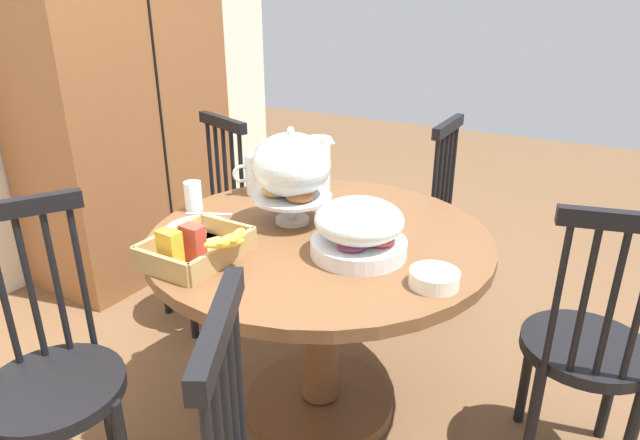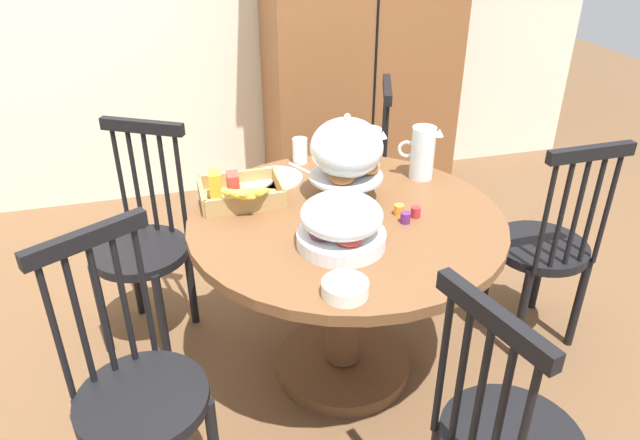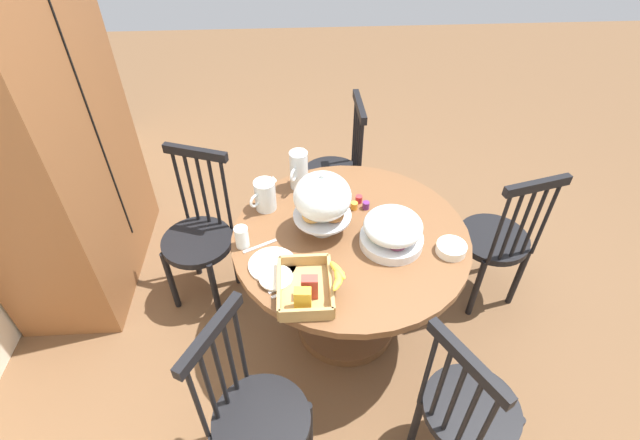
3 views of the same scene
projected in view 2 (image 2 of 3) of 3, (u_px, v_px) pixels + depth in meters
The scene contains 22 objects.
ground_plane at pixel (314, 359), 2.59m from camera, with size 10.00×10.00×0.00m, color brown.
wooden_armoire at pixel (360, 43), 3.52m from camera, with size 1.18×0.60×1.96m.
dining_table at pixel (345, 267), 2.29m from camera, with size 1.16×1.16×0.74m.
windsor_chair_by_cabinet at pixel (544, 250), 2.52m from camera, with size 0.40×0.40×0.97m.
windsor_chair_facing_door at pixel (356, 183), 3.08m from camera, with size 0.43×0.43×0.97m.
windsor_chair_far_side at pixel (143, 248), 2.53m from camera, with size 0.45×0.45×0.97m.
windsor_chair_host_seat at pixel (138, 396), 1.80m from camera, with size 0.45×0.45×0.97m.
pastry_stand_with_dome at pixel (347, 151), 2.20m from camera, with size 0.28×0.28×0.34m.
fruit_platter_covered at pixel (341, 223), 1.96m from camera, with size 0.30×0.30×0.18m.
orange_juice_pitcher at pixel (368, 149), 2.54m from camera, with size 0.16×0.15×0.17m.
milk_pitcher at pixel (422, 155), 2.42m from camera, with size 0.17×0.10×0.22m.
cereal_basket at pixel (238, 192), 2.25m from camera, with size 0.32×0.30×0.12m.
china_plate_large at pixel (276, 178), 2.45m from camera, with size 0.22×0.22×0.01m, color white.
china_plate_small at pixel (255, 180), 2.41m from camera, with size 0.15×0.15×0.01m, color white.
cereal_bowl at pixel (345, 288), 1.75m from camera, with size 0.14×0.14×0.04m, color white.
drinking_glass at pixel (300, 151), 2.58m from camera, with size 0.06×0.06×0.11m, color silver.
jam_jar_strawberry at pixel (416, 212), 2.17m from camera, with size 0.04×0.04×0.04m, color #B7282D.
jam_jar_apricot at pixel (399, 210), 2.18m from camera, with size 0.04×0.04×0.04m, color orange.
jam_jar_grape at pixel (405, 218), 2.13m from camera, with size 0.04×0.04×0.04m, color #5B2366.
table_knife at pixel (248, 189), 2.37m from camera, with size 0.17×0.01×0.01m, color silver.
dinner_fork at pixel (242, 191), 2.35m from camera, with size 0.17×0.01×0.01m, color silver.
soup_spoon at pixel (302, 169), 2.53m from camera, with size 0.17×0.01×0.01m, color silver.
Camera 2 is at (-0.49, -1.90, 1.80)m, focal length 33.46 mm.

